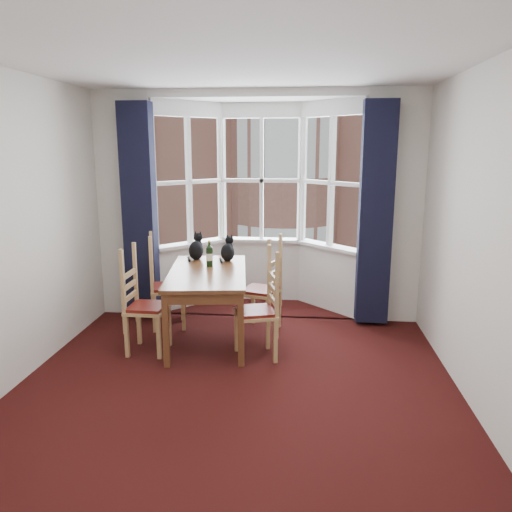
# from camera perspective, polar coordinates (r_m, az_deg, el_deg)

# --- Properties ---
(floor) EXTENTS (4.50, 4.50, 0.00)m
(floor) POSITION_cam_1_polar(r_m,az_deg,el_deg) (4.43, -2.80, -16.36)
(floor) COLOR black
(floor) RESTS_ON ground
(ceiling) EXTENTS (4.50, 4.50, 0.00)m
(ceiling) POSITION_cam_1_polar(r_m,az_deg,el_deg) (3.94, -3.26, 22.15)
(ceiling) COLOR white
(ceiling) RESTS_ON floor
(wall_right) EXTENTS (0.00, 4.50, 4.50)m
(wall_right) POSITION_cam_1_polar(r_m,az_deg,el_deg) (4.16, 25.37, 1.08)
(wall_right) COLOR silver
(wall_right) RESTS_ON floor
(wall_near) EXTENTS (4.00, 0.00, 4.00)m
(wall_near) POSITION_cam_1_polar(r_m,az_deg,el_deg) (1.84, -13.45, -11.37)
(wall_near) COLOR silver
(wall_near) RESTS_ON floor
(wall_back_pier_left) EXTENTS (0.70, 0.12, 2.80)m
(wall_back_pier_left) POSITION_cam_1_polar(r_m,az_deg,el_deg) (6.53, -14.60, 5.58)
(wall_back_pier_left) COLOR silver
(wall_back_pier_left) RESTS_ON floor
(wall_back_pier_right) EXTENTS (0.70, 0.12, 2.80)m
(wall_back_pier_right) POSITION_cam_1_polar(r_m,az_deg,el_deg) (6.23, 15.40, 5.23)
(wall_back_pier_right) COLOR silver
(wall_back_pier_right) RESTS_ON floor
(bay_window) EXTENTS (2.76, 0.94, 2.80)m
(bay_window) POSITION_cam_1_polar(r_m,az_deg,el_deg) (6.66, 0.46, 6.11)
(bay_window) COLOR white
(bay_window) RESTS_ON floor
(curtain_left) EXTENTS (0.38, 0.22, 2.60)m
(curtain_left) POSITION_cam_1_polar(r_m,az_deg,el_deg) (6.29, -13.15, 4.95)
(curtain_left) COLOR black
(curtain_left) RESTS_ON floor
(curtain_right) EXTENTS (0.38, 0.22, 2.60)m
(curtain_right) POSITION_cam_1_polar(r_m,az_deg,el_deg) (6.02, 13.50, 4.62)
(curtain_right) COLOR black
(curtain_right) RESTS_ON floor
(dining_table) EXTENTS (1.01, 1.64, 0.79)m
(dining_table) POSITION_cam_1_polar(r_m,az_deg,el_deg) (5.54, -5.54, -2.57)
(dining_table) COLOR brown
(dining_table) RESTS_ON floor
(chair_left_near) EXTENTS (0.41, 0.43, 0.92)m
(chair_left_near) POSITION_cam_1_polar(r_m,az_deg,el_deg) (5.40, -13.23, -5.84)
(chair_left_near) COLOR tan
(chair_left_near) RESTS_ON floor
(chair_left_far) EXTENTS (0.50, 0.51, 0.92)m
(chair_left_far) POSITION_cam_1_polar(r_m,az_deg,el_deg) (6.06, -10.89, -3.70)
(chair_left_far) COLOR tan
(chair_left_far) RESTS_ON floor
(chair_right_near) EXTENTS (0.50, 0.51, 0.92)m
(chair_right_near) POSITION_cam_1_polar(r_m,az_deg,el_deg) (5.12, 0.95, -6.49)
(chair_right_near) COLOR tan
(chair_right_near) RESTS_ON floor
(chair_right_far) EXTENTS (0.51, 0.52, 0.92)m
(chair_right_far) POSITION_cam_1_polar(r_m,az_deg,el_deg) (5.81, 1.33, -4.19)
(chair_right_far) COLOR tan
(chair_right_far) RESTS_ON floor
(cat_left) EXTENTS (0.21, 0.27, 0.34)m
(cat_left) POSITION_cam_1_polar(r_m,az_deg,el_deg) (6.06, -6.83, 0.84)
(cat_left) COLOR black
(cat_left) RESTS_ON dining_table
(cat_right) EXTENTS (0.19, 0.25, 0.32)m
(cat_right) POSITION_cam_1_polar(r_m,az_deg,el_deg) (5.96, -3.23, 0.60)
(cat_right) COLOR black
(cat_right) RESTS_ON dining_table
(wine_bottle) EXTENTS (0.08, 0.08, 0.30)m
(wine_bottle) POSITION_cam_1_polar(r_m,az_deg,el_deg) (5.68, -5.34, 0.10)
(wine_bottle) COLOR black
(wine_bottle) RESTS_ON dining_table
(candle_tall) EXTENTS (0.06, 0.06, 0.12)m
(candle_tall) POSITION_cam_1_polar(r_m,az_deg,el_deg) (6.70, -6.60, 2.02)
(candle_tall) COLOR white
(candle_tall) RESTS_ON bay_window
(street) EXTENTS (80.00, 80.00, 0.00)m
(street) POSITION_cam_1_polar(r_m,az_deg,el_deg) (37.00, 4.41, -0.30)
(street) COLOR #333335
(street) RESTS_ON ground
(tenement_building) EXTENTS (18.40, 7.80, 15.20)m
(tenement_building) POSITION_cam_1_polar(r_m,az_deg,el_deg) (17.87, 3.65, 10.69)
(tenement_building) COLOR #8E5A49
(tenement_building) RESTS_ON street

